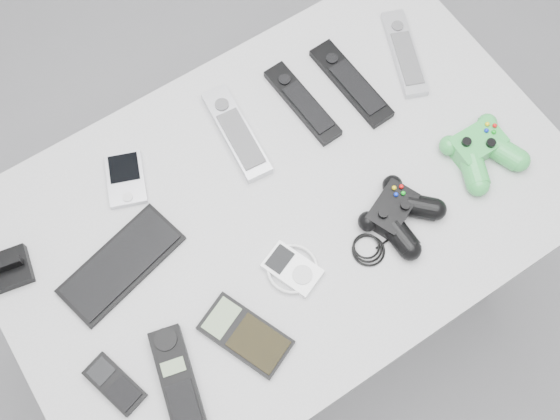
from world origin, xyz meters
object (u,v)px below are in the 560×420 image
mp3_player (292,269)px  controller_green (482,149)px  remote_silver_b (404,53)px  controller_black (399,213)px  pda_keyboard (121,264)px  remote_silver_a (236,132)px  mobile_phone (114,384)px  remote_black_b (351,83)px  remote_black_a (302,103)px  pda (126,179)px  desk (282,216)px  calculator (245,335)px  cordless_handset (177,379)px

mp3_player → controller_green: bearing=-21.4°
remote_silver_b → controller_black: size_ratio=0.89×
pda_keyboard → remote_silver_a: (0.32, 0.11, 0.00)m
mobile_phone → controller_black: 0.59m
pda_keyboard → mp3_player: bearing=-48.7°
remote_black_b → mobile_phone: size_ratio=1.98×
remote_black_a → pda_keyboard: bearing=-170.9°
controller_black → mp3_player: bearing=151.7°
pda → controller_black: (0.39, -0.35, 0.01)m
pda_keyboard → remote_black_a: remote_black_a is taller
pda → remote_black_a: (0.38, -0.05, 0.00)m
remote_silver_a → remote_silver_b: (0.39, -0.03, -0.00)m
pda_keyboard → pda: bearing=45.1°
pda_keyboard → controller_black: (0.48, -0.20, 0.02)m
remote_silver_b → remote_black_a: bearing=-161.5°
desk → remote_silver_a: (0.01, 0.17, 0.08)m
remote_black_b → mp3_player: size_ratio=2.14×
desk → mobile_phone: bearing=-163.7°
remote_black_b → remote_silver_b: same height
remote_silver_a → calculator: size_ratio=1.36×
cordless_handset → mp3_player: bearing=25.9°
pda → pda_keyboard: bearing=-99.6°
remote_black_a → remote_silver_b: size_ratio=0.98×
pda → cordless_handset: cordless_handset is taller
controller_black → controller_green: (0.21, 0.02, 0.00)m
pda → controller_green: (0.61, -0.33, 0.02)m
desk → remote_black_b: bearing=28.6°
pda_keyboard → calculator: calculator is taller
remote_black_b → remote_black_a: bearing=169.5°
desk → controller_black: bearing=-40.7°
remote_black_a → controller_green: 0.36m
pda_keyboard → mp3_player: size_ratio=2.31×
pda_keyboard → remote_silver_b: bearing=-7.1°
desk → remote_black_a: size_ratio=5.40×
pda_keyboard → remote_black_b: 0.58m
remote_black_b → controller_black: (-0.10, -0.29, 0.01)m
desk → remote_black_b: size_ratio=5.06×
remote_silver_b → mobile_phone: bearing=-139.5°
desk → controller_green: bearing=-18.1°
remote_black_b → mobile_phone: (-0.69, -0.27, -0.00)m
pda → remote_silver_a: (0.23, -0.03, 0.00)m
remote_black_a → remote_silver_b: (0.25, -0.02, 0.00)m
mobile_phone → remote_black_a: bearing=10.3°
controller_black → controller_green: bearing=-17.9°
remote_black_b → remote_silver_b: size_ratio=1.04×
remote_black_a → remote_black_b: same height
mobile_phone → mp3_player: bearing=-15.3°
pda_keyboard → mp3_player: 0.31m
remote_silver_a → mobile_phone: remote_silver_a is taller
pda_keyboard → controller_green: size_ratio=1.55×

